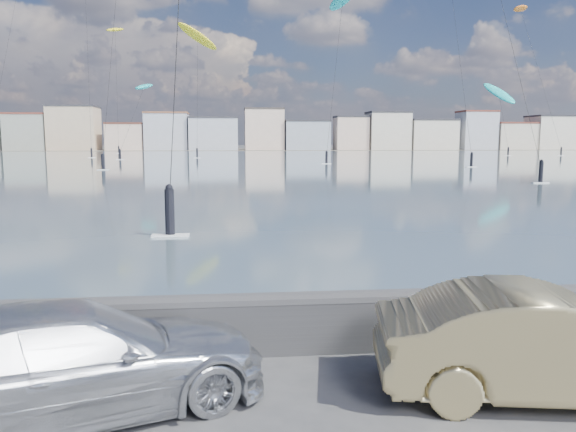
% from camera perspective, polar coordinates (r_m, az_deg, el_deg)
% --- Properties ---
extents(bay_water, '(500.00, 177.00, 0.00)m').
position_cam_1_polar(bay_water, '(98.06, -5.70, 5.64)').
color(bay_water, '#3B5A64').
rests_on(bay_water, ground).
extents(far_shore_strip, '(500.00, 60.00, 0.00)m').
position_cam_1_polar(far_shore_strip, '(206.52, -5.73, 6.76)').
color(far_shore_strip, '#4C473D').
rests_on(far_shore_strip, ground).
extents(seawall, '(400.00, 0.36, 1.08)m').
position_cam_1_polar(seawall, '(9.69, -5.22, -10.66)').
color(seawall, '#28282B').
rests_on(seawall, ground).
extents(far_buildings, '(240.79, 13.26, 14.60)m').
position_cam_1_polar(far_buildings, '(192.51, -5.35, 8.48)').
color(far_buildings, silver).
rests_on(far_buildings, ground).
extents(car_silver, '(5.57, 3.76, 1.50)m').
position_cam_1_polar(car_silver, '(8.17, -20.89, -13.49)').
color(car_silver, silver).
rests_on(car_silver, ground).
extents(car_champagne, '(4.98, 2.43, 1.57)m').
position_cam_1_polar(car_champagne, '(8.90, 24.92, -11.68)').
color(car_champagne, tan).
rests_on(car_champagne, ground).
extents(kitesurfer_1, '(4.90, 12.65, 33.93)m').
position_cam_1_polar(kitesurfer_1, '(163.62, -17.15, 17.47)').
color(kitesurfer_1, yellow).
rests_on(kitesurfer_1, ground).
extents(kitesurfer_2, '(5.42, 17.40, 15.27)m').
position_cam_1_polar(kitesurfer_2, '(117.57, -14.45, 12.51)').
color(kitesurfer_2, '#19BFBF').
rests_on(kitesurfer_2, ground).
extents(kitesurfer_4, '(6.70, 11.51, 27.27)m').
position_cam_1_polar(kitesurfer_4, '(94.11, 5.55, 20.81)').
color(kitesurfer_4, '#19BFBF').
rests_on(kitesurfer_4, ground).
extents(kitesurfer_5, '(8.19, 20.17, 36.43)m').
position_cam_1_polar(kitesurfer_5, '(154.17, 22.59, 18.75)').
color(kitesurfer_5, orange).
rests_on(kitesurfer_5, ground).
extents(kitesurfer_7, '(9.51, 13.54, 27.43)m').
position_cam_1_polar(kitesurfer_7, '(122.09, -9.16, 17.46)').
color(kitesurfer_7, yellow).
rests_on(kitesurfer_7, ground).
extents(kitesurfer_10, '(6.51, 12.41, 17.68)m').
position_cam_1_polar(kitesurfer_10, '(142.06, 20.65, 11.54)').
color(kitesurfer_10, '#19BFBF').
rests_on(kitesurfer_10, ground).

